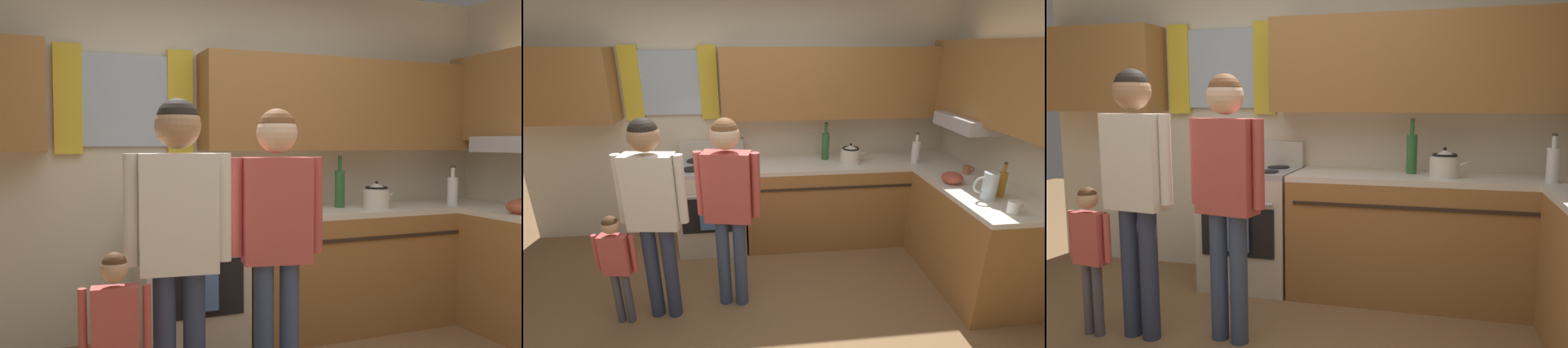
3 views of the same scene
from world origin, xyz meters
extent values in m
cube|color=beige|center=(0.00, 1.90, 1.30)|extent=(4.60, 0.10, 2.60)
cube|color=silver|center=(-0.69, 1.83, 1.68)|extent=(0.57, 0.03, 0.63)
cube|color=yellow|center=(-1.07, 1.82, 1.68)|extent=(0.18, 0.04, 0.73)
cube|color=yellow|center=(-0.31, 1.82, 1.68)|extent=(0.18, 0.04, 0.73)
cube|color=#9E6B38|center=(-1.75, 1.69, 1.68)|extent=(1.10, 0.32, 0.69)
cube|color=#9E6B38|center=(1.06, 1.69, 1.68)|extent=(2.48, 0.32, 0.69)
cube|color=#9E6B38|center=(1.17, 1.54, 0.43)|extent=(2.27, 0.62, 0.86)
cube|color=silver|center=(1.17, 1.54, 0.88)|extent=(2.27, 0.62, 0.04)
cube|color=#2D2319|center=(1.17, 1.23, 0.72)|extent=(2.15, 0.01, 0.02)
cube|color=beige|center=(-0.33, 1.54, 0.43)|extent=(0.67, 0.62, 0.86)
cube|color=black|center=(-0.33, 1.23, 0.48)|extent=(0.55, 0.01, 0.36)
cylinder|color=#ADADB2|center=(-0.33, 1.20, 0.70)|extent=(0.55, 0.02, 0.02)
cube|color=#ADADB2|center=(-0.33, 1.54, 0.88)|extent=(0.67, 0.62, 0.04)
cube|color=beige|center=(-0.33, 1.81, 1.00)|extent=(0.67, 0.08, 0.20)
cylinder|color=black|center=(-0.49, 1.40, 0.91)|extent=(0.17, 0.17, 0.01)
cylinder|color=black|center=(-0.16, 1.40, 0.91)|extent=(0.17, 0.17, 0.01)
cylinder|color=black|center=(-0.49, 1.68, 0.91)|extent=(0.17, 0.17, 0.01)
cylinder|color=black|center=(-0.16, 1.68, 0.91)|extent=(0.17, 0.17, 0.01)
cube|color=#4C72B7|center=(-0.33, 1.19, 0.52)|extent=(0.20, 0.02, 0.34)
cylinder|color=#2D6633|center=(0.87, 1.60, 1.04)|extent=(0.08, 0.08, 0.28)
cylinder|color=#2D6633|center=(0.87, 1.60, 1.23)|extent=(0.03, 0.03, 0.10)
cylinder|color=#3F382D|center=(0.87, 1.60, 1.29)|extent=(0.03, 0.03, 0.02)
cylinder|color=white|center=(1.76, 1.39, 1.01)|extent=(0.08, 0.08, 0.22)
cylinder|color=white|center=(1.76, 1.39, 1.16)|extent=(0.03, 0.03, 0.08)
cylinder|color=#3F382D|center=(1.76, 1.39, 1.21)|extent=(0.03, 0.03, 0.02)
cylinder|color=silver|center=(1.10, 1.45, 0.97)|extent=(0.20, 0.20, 0.14)
cone|color=silver|center=(1.10, 1.45, 1.06)|extent=(0.18, 0.18, 0.05)
sphere|color=black|center=(1.10, 1.45, 1.09)|extent=(0.02, 0.02, 0.02)
cone|color=silver|center=(1.23, 1.45, 1.00)|extent=(0.09, 0.04, 0.07)
torus|color=black|center=(1.10, 1.45, 1.05)|extent=(0.17, 0.17, 0.02)
cylinder|color=#2D3856|center=(-0.57, 0.46, 0.39)|extent=(0.11, 0.11, 0.78)
cylinder|color=#2D3856|center=(-0.71, 0.48, 0.39)|extent=(0.11, 0.11, 0.78)
cube|color=white|center=(-0.64, 0.47, 1.06)|extent=(0.38, 0.20, 0.56)
cylinder|color=white|center=(-0.42, 0.44, 1.09)|extent=(0.07, 0.07, 0.51)
cylinder|color=white|center=(-0.85, 0.50, 1.09)|extent=(0.07, 0.07, 0.51)
sphere|color=#A87A56|center=(-0.64, 0.47, 1.47)|extent=(0.22, 0.22, 0.22)
sphere|color=black|center=(-0.64, 0.47, 1.50)|extent=(0.20, 0.20, 0.20)
cylinder|color=#38476B|center=(-0.04, 0.54, 0.38)|extent=(0.10, 0.10, 0.77)
cylinder|color=#38476B|center=(-0.17, 0.57, 0.38)|extent=(0.10, 0.10, 0.77)
cube|color=#BF4C47|center=(-0.10, 0.56, 1.04)|extent=(0.37, 0.21, 0.55)
cylinder|color=#BF4C47|center=(0.10, 0.52, 1.06)|extent=(0.07, 0.07, 0.50)
cylinder|color=#BF4C47|center=(-0.31, 0.59, 1.06)|extent=(0.07, 0.07, 0.50)
sphere|color=beige|center=(-0.10, 0.56, 1.44)|extent=(0.21, 0.21, 0.21)
sphere|color=brown|center=(-0.10, 0.56, 1.47)|extent=(0.19, 0.19, 0.19)
cylinder|color=#4C4C56|center=(-0.90, 0.42, 0.22)|extent=(0.06, 0.06, 0.44)
cylinder|color=#4C4C56|center=(-0.97, 0.43, 0.22)|extent=(0.06, 0.06, 0.44)
cube|color=#BF4C47|center=(-0.94, 0.42, 0.60)|extent=(0.21, 0.11, 0.32)
cylinder|color=#BF4C47|center=(-0.80, 0.40, 0.61)|extent=(0.04, 0.04, 0.29)
cylinder|color=#BF4C47|center=(-1.07, 0.44, 0.61)|extent=(0.04, 0.04, 0.29)
sphere|color=tan|center=(-0.94, 0.42, 0.84)|extent=(0.12, 0.12, 0.12)
sphere|color=#4C2D19|center=(-0.94, 0.42, 0.86)|extent=(0.11, 0.11, 0.11)
camera|label=1|loc=(-1.20, -1.97, 1.39)|focal=37.06mm
camera|label=2|loc=(0.05, -1.94, 2.04)|focal=24.49mm
camera|label=3|loc=(1.08, -2.15, 1.39)|focal=35.61mm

